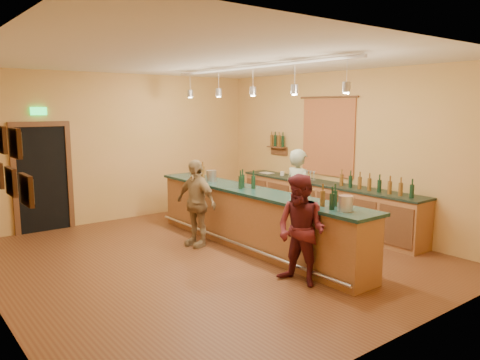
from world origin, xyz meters
TOP-DOWN VIEW (x-y plane):
  - floor at (0.00, 0.00)m, footprint 7.00×7.00m
  - ceiling at (0.00, 0.00)m, footprint 6.50×7.00m
  - wall_back at (0.00, 3.50)m, footprint 6.50×0.02m
  - wall_front at (0.00, -3.50)m, footprint 6.50×0.02m
  - wall_right at (3.25, 0.00)m, footprint 0.02×7.00m
  - doorway at (-1.70, 3.47)m, footprint 1.15×0.09m
  - tapestry at (3.23, 0.40)m, footprint 0.03×1.40m
  - bottle_shelf at (3.17, 1.90)m, footprint 0.17×0.55m
  - picture_grid at (-3.21, -0.75)m, footprint 0.06×2.20m
  - back_counter at (2.97, 0.18)m, footprint 0.60×4.55m
  - tasting_bar at (0.87, -0.00)m, footprint 0.73×5.10m
  - pendant_track at (0.87, -0.00)m, footprint 0.11×4.60m
  - bartender at (1.80, -0.19)m, footprint 0.45×0.65m
  - customer_a at (0.32, -1.74)m, footprint 0.73×0.86m
  - customer_b at (0.17, 0.75)m, footprint 0.56×0.98m
  - bar_stool at (1.72, 1.07)m, footprint 0.33×0.33m

SIDE VIEW (x-z plane):
  - floor at x=0.00m, z-range 0.00..0.00m
  - back_counter at x=2.97m, z-range -0.15..1.12m
  - bar_stool at x=1.72m, z-range 0.19..0.87m
  - tasting_bar at x=0.87m, z-range -0.08..1.30m
  - customer_b at x=0.17m, z-range 0.00..1.57m
  - customer_a at x=0.32m, z-range 0.00..1.57m
  - bartender at x=1.80m, z-range 0.00..1.73m
  - doorway at x=-1.70m, z-range -0.11..2.36m
  - wall_back at x=0.00m, z-range 0.00..3.20m
  - wall_front at x=0.00m, z-range 0.00..3.20m
  - wall_right at x=3.25m, z-range 0.00..3.20m
  - bottle_shelf at x=3.17m, z-range 1.39..1.94m
  - tapestry at x=3.23m, z-range 1.05..2.65m
  - picture_grid at x=-3.21m, z-range 1.60..2.30m
  - pendant_track at x=0.87m, z-range 2.73..3.24m
  - ceiling at x=0.00m, z-range 3.19..3.21m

